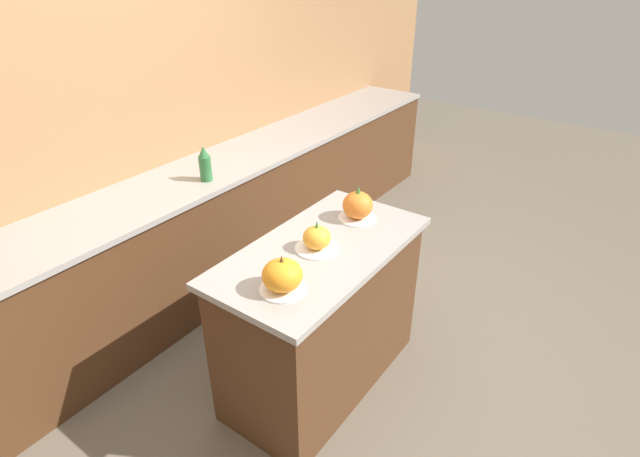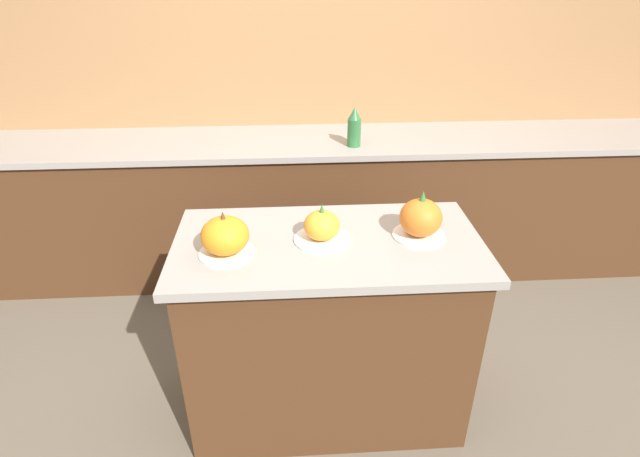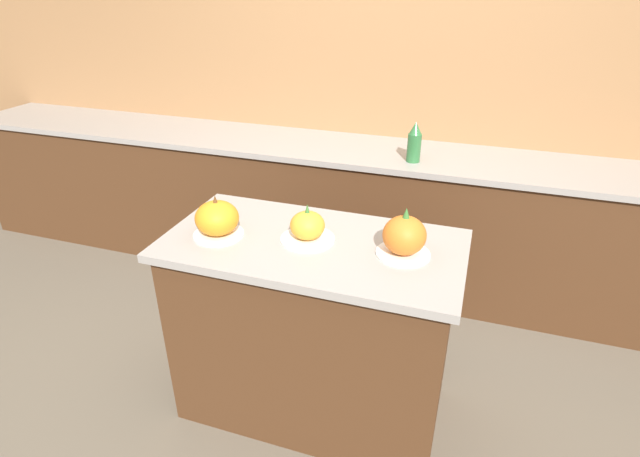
{
  "view_description": "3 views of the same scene",
  "coord_description": "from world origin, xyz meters",
  "views": [
    {
      "loc": [
        -1.73,
        -1.24,
        2.21
      ],
      "look_at": [
        0.04,
        0.04,
        0.97
      ],
      "focal_mm": 28.0,
      "sensor_mm": 36.0,
      "label": 1
    },
    {
      "loc": [
        -0.14,
        -1.68,
        1.88
      ],
      "look_at": [
        -0.04,
        -0.04,
        0.98
      ],
      "focal_mm": 28.0,
      "sensor_mm": 36.0,
      "label": 2
    },
    {
      "loc": [
        0.59,
        -1.66,
        1.87
      ],
      "look_at": [
        0.02,
        0.05,
        0.93
      ],
      "focal_mm": 28.0,
      "sensor_mm": 36.0,
      "label": 3
    }
  ],
  "objects": [
    {
      "name": "back_counter",
      "position": [
        0.0,
        1.2,
        0.45
      ],
      "size": [
        6.0,
        0.6,
        0.9
      ],
      "color": "#4C2D19",
      "rests_on": "ground_plane"
    },
    {
      "name": "pumpkin_cake_right",
      "position": [
        0.36,
        0.02,
        0.97
      ],
      "size": [
        0.21,
        0.21,
        0.2
      ],
      "color": "white",
      "rests_on": "kitchen_island"
    },
    {
      "name": "ground_plane",
      "position": [
        0.0,
        0.0,
        0.0
      ],
      "size": [
        12.0,
        12.0,
        0.0
      ],
      "primitive_type": "plane",
      "color": "#665B4C"
    },
    {
      "name": "kitchen_island",
      "position": [
        0.0,
        0.0,
        0.45
      ],
      "size": [
        1.21,
        0.63,
        0.89
      ],
      "color": "#4C2D19",
      "rests_on": "ground_plane"
    },
    {
      "name": "bottle_tall",
      "position": [
        0.23,
        1.07,
        1.01
      ],
      "size": [
        0.08,
        0.08,
        0.23
      ],
      "color": "#2D6B38",
      "rests_on": "back_counter"
    },
    {
      "name": "pumpkin_cake_left",
      "position": [
        -0.39,
        -0.07,
        0.97
      ],
      "size": [
        0.21,
        0.21,
        0.18
      ],
      "color": "white",
      "rests_on": "kitchen_island"
    },
    {
      "name": "pumpkin_cake_center",
      "position": [
        -0.02,
        0.01,
        0.95
      ],
      "size": [
        0.22,
        0.22,
        0.16
      ],
      "color": "white",
      "rests_on": "kitchen_island"
    },
    {
      "name": "wall_back",
      "position": [
        0.0,
        1.53,
        1.25
      ],
      "size": [
        8.0,
        0.06,
        2.5
      ],
      "color": "#9E7047",
      "rests_on": "ground_plane"
    }
  ]
}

